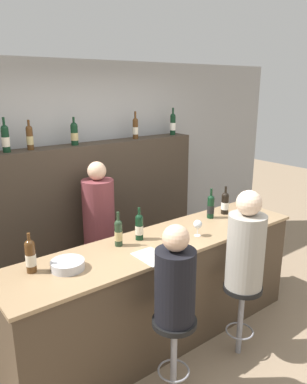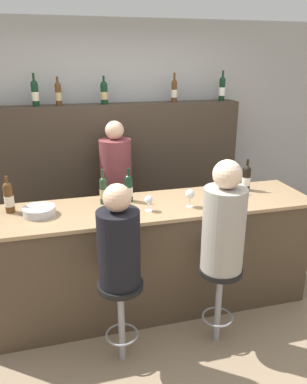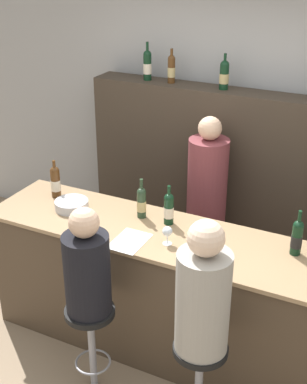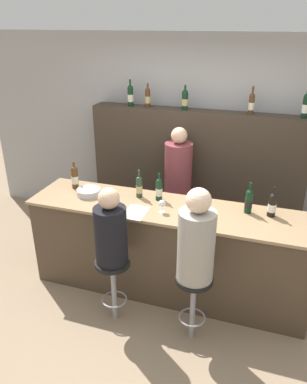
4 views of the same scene
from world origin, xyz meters
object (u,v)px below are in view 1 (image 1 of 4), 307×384
Objects in this scene: wine_bottle_counter_2 at (139,227)px; bar_stool_left at (174,338)px; guest_seated_left at (175,280)px; wine_bottle_backbar_4 at (173,124)px; guest_seated_right at (246,246)px; wine_bottle_backbar_1 at (30,137)px; wine_bottle_backbar_3 at (135,128)px; wine_glass_1 at (198,225)px; bartender at (100,241)px; wine_glass_0 at (168,236)px; wine_bottle_backbar_2 at (74,134)px; wine_bottle_counter_1 at (118,232)px; wine_bottle_counter_3 at (211,206)px; wine_bottle_backbar_0 at (5,138)px; bar_stool_right at (242,302)px; wine_bottle_counter_4 at (225,203)px; metal_bowl at (68,265)px; wine_bottle_counter_0 at (31,256)px.

bar_stool_left is (-0.22, -0.74, -0.61)m from wine_bottle_counter_2.
wine_bottle_backbar_4 is at bearing 49.80° from guest_seated_left.
guest_seated_right is (0.78, 0.00, 0.53)m from bar_stool_left.
wine_bottle_backbar_3 is at bearing -0.00° from wine_bottle_backbar_1.
guest_seated_left is (0.00, 0.00, 0.48)m from bar_stool_left.
wine_glass_1 is 0.18× the size of guest_seated_right.
bartender is at bearing 81.07° from bar_stool_left.
wine_bottle_backbar_4 reaches higher than guest_seated_right.
wine_bottle_backbar_3 is 1.70m from wine_glass_0.
wine_bottle_backbar_3 reaches higher than wine_bottle_backbar_2.
wine_bottle_counter_1 is at bearing -99.75° from wine_bottle_backbar_2.
wine_bottle_backbar_4 is 2.57m from guest_seated_left.
wine_bottle_backbar_2 reaches higher than wine_glass_1.
wine_bottle_counter_3 is 0.84m from wine_glass_0.
wine_bottle_counter_2 is 0.40× the size of guest_seated_left.
bartender is (0.75, -0.38, -1.11)m from wine_bottle_backbar_0.
wine_bottle_counter_3 is 0.47× the size of bar_stool_right.
wine_bottle_counter_1 is 0.19× the size of bartender.
bar_stool_left is at bearing 180.00° from bar_stool_right.
wine_bottle_counter_4 is at bearing 0.00° from wine_bottle_counter_3.
wine_bottle_counter_3 is 1.35m from guest_seated_left.
wine_bottle_counter_3 reaches higher than wine_glass_1.
wine_bottle_backbar_3 is 2.26m from guest_seated_left.
wine_bottle_counter_2 is at bearing -140.30° from wine_bottle_backbar_4.
guest_seated_right is (0.78, 0.00, 0.05)m from guest_seated_left.
wine_bottle_backbar_1 is 1.27m from bartender.
bar_stool_right is at bearing -79.19° from wine_glass_1.
wine_bottle_backbar_4 reaches higher than wine_bottle_counter_2.
wine_bottle_backbar_1 reaches higher than wine_bottle_counter_1.
wine_bottle_backbar_3 is at bearing 83.68° from guest_seated_right.
wine_bottle_backbar_2 reaches higher than bartender.
wine_bottle_counter_3 is 1.67m from metal_bowl.
wine_glass_0 is (1.09, -0.26, -0.04)m from wine_bottle_counter_0.
wine_bottle_counter_4 is (0.22, 0.00, -0.01)m from wine_bottle_counter_3.
wine_glass_1 is 0.23× the size of bar_stool_left.
wine_bottle_counter_3 is 2.11m from wine_bottle_backbar_0.
wine_bottle_counter_1 is 1.65m from wine_bottle_backbar_3.
metal_bowl is 0.81m from guest_seated_left.
wine_bottle_backbar_3 is (-0.36, 1.12, 0.72)m from wine_bottle_counter_4.
bar_stool_left is at bearing -44.18° from wine_bottle_counter_0.
wine_bottle_counter_4 is 0.45× the size of bar_stool_right.
wine_bottle_counter_1 is 0.97× the size of wine_bottle_counter_3.
wine_bottle_counter_0 is at bearing 180.00° from wine_bottle_counter_4.
bar_stool_left is (0.28, -1.86, -1.32)m from wine_bottle_backbar_1.
wine_bottle_counter_1 is 2.33× the size of wine_glass_0.
guest_seated_right is at bearing -127.69° from wine_bottle_counter_4.
wine_bottle_backbar_2 is at bearing 91.36° from wine_bottle_counter_2.
wine_bottle_backbar_2 is 0.87× the size of wine_bottle_backbar_4.
wine_bottle_backbar_0 is 0.21× the size of bartender.
wine_bottle_backbar_0 reaches higher than wine_glass_1.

